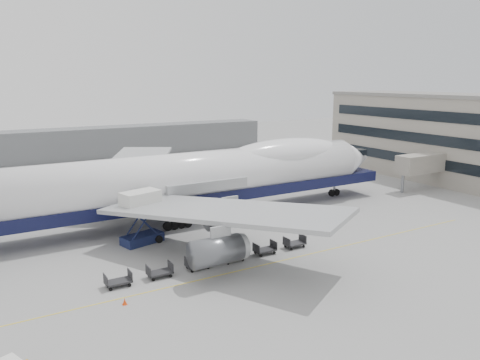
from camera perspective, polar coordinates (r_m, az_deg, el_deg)
ground at (r=52.22m, az=-0.62°, el=-8.11°), size 260.00×260.00×0.00m
apron_line at (r=47.46m, az=3.05°, el=-10.26°), size 60.00×0.15×0.01m
hangar at (r=114.37m, az=-23.02°, el=3.86°), size 110.00×8.00×7.00m
airliner at (r=61.25m, az=-5.69°, el=0.35°), size 67.00×55.30×19.98m
catering_truck at (r=53.44m, az=-11.96°, el=-4.04°), size 4.97×3.94×6.01m
traffic_cone at (r=40.72m, az=-13.88°, el=-14.19°), size 0.38×0.38×0.55m
dolly_0 at (r=43.97m, az=-14.64°, el=-11.80°), size 2.30×1.35×1.30m
dolly_1 at (r=45.04m, az=-9.76°, el=-10.98°), size 2.30×1.35×1.30m
dolly_2 at (r=46.42m, az=-5.18°, el=-10.12°), size 2.30×1.35×1.30m
dolly_3 at (r=48.09m, az=-0.90°, el=-9.27°), size 2.30×1.35×1.30m
dolly_4 at (r=50.00m, az=3.05°, el=-8.42°), size 2.30×1.35×1.30m
dolly_5 at (r=52.14m, az=6.67°, el=-7.61°), size 2.30×1.35×1.30m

